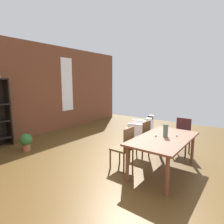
# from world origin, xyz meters

# --- Properties ---
(ground_plane) EXTENTS (10.39, 10.39, 0.00)m
(ground_plane) POSITION_xyz_m (0.00, 0.00, 0.00)
(ground_plane) COLOR brown
(back_wall_brick) EXTENTS (8.99, 0.12, 3.27)m
(back_wall_brick) POSITION_xyz_m (0.00, 4.03, 1.64)
(back_wall_brick) COLOR brown
(back_wall_brick) RESTS_ON ground
(window_pane_1) EXTENTS (0.55, 0.02, 2.13)m
(window_pane_1) POSITION_xyz_m (1.40, 3.96, 1.80)
(window_pane_1) COLOR white
(dining_table) EXTENTS (1.81, 0.99, 0.75)m
(dining_table) POSITION_xyz_m (0.05, -0.75, 0.67)
(dining_table) COLOR brown
(dining_table) RESTS_ON ground
(vase_on_table) EXTENTS (0.10, 0.10, 0.27)m
(vase_on_table) POSITION_xyz_m (0.12, -0.75, 0.89)
(vase_on_table) COLOR #4C7266
(vase_on_table) RESTS_ON dining_table
(tealight_candle_0) EXTENTS (0.04, 0.04, 0.04)m
(tealight_candle_0) POSITION_xyz_m (0.01, -0.58, 0.77)
(tealight_candle_0) COLOR silver
(tealight_candle_0) RESTS_ON dining_table
(tealight_candle_1) EXTENTS (0.04, 0.04, 0.03)m
(tealight_candle_1) POSITION_xyz_m (0.29, -0.93, 0.77)
(tealight_candle_1) COLOR silver
(tealight_candle_1) RESTS_ON dining_table
(tealight_candle_2) EXTENTS (0.04, 0.04, 0.05)m
(tealight_candle_2) POSITION_xyz_m (0.61, -0.57, 0.78)
(tealight_candle_2) COLOR silver
(tealight_candle_2) RESTS_ON dining_table
(dining_chair_far_left) EXTENTS (0.40, 0.40, 0.95)m
(dining_chair_far_left) POSITION_xyz_m (-0.36, -0.03, 0.51)
(dining_chair_far_left) COLOR brown
(dining_chair_far_left) RESTS_ON ground
(dining_chair_far_right) EXTENTS (0.40, 0.40, 0.95)m
(dining_chair_far_right) POSITION_xyz_m (0.45, -0.03, 0.51)
(dining_chair_far_right) COLOR #4F391D
(dining_chair_far_right) RESTS_ON ground
(dining_chair_head_right) EXTENTS (0.40, 0.40, 0.95)m
(dining_chair_head_right) POSITION_xyz_m (1.32, -0.75, 0.51)
(dining_chair_head_right) COLOR #3F1F24
(dining_chair_head_right) RESTS_ON ground
(armchair_white) EXTENTS (1.01, 1.01, 0.75)m
(armchair_white) POSITION_xyz_m (1.97, 0.79, 0.28)
(armchair_white) COLOR white
(armchair_white) RESTS_ON ground
(potted_plant_by_shelf) EXTENTS (0.26, 0.26, 0.45)m
(potted_plant_by_shelf) POSITION_xyz_m (2.99, 1.15, 0.24)
(potted_plant_by_shelf) COLOR #333338
(potted_plant_by_shelf) RESTS_ON ground
(potted_plant_corner) EXTENTS (0.34, 0.34, 0.49)m
(potted_plant_corner) POSITION_xyz_m (-1.09, 2.77, 0.28)
(potted_plant_corner) COLOR #9E6042
(potted_plant_corner) RESTS_ON ground
(striped_rug) EXTENTS (1.36, 1.04, 0.01)m
(striped_rug) POSITION_xyz_m (1.72, 0.22, 0.00)
(striped_rug) COLOR black
(striped_rug) RESTS_ON ground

